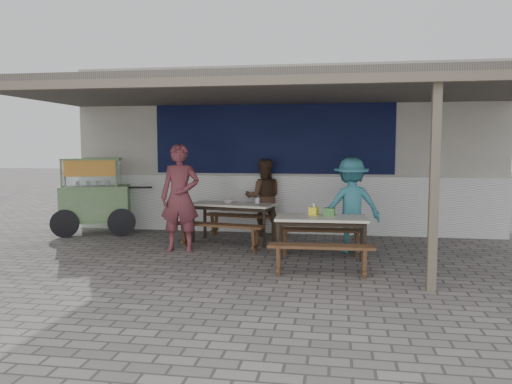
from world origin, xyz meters
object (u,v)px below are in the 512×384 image
Objects in this scene: table_right at (321,222)px; donation_box at (329,212)px; bench_left_wall at (245,220)px; bench_left_street at (220,230)px; patron_wall_side at (264,197)px; condiment_bowl at (229,201)px; table_left at (233,207)px; bench_right_street at (321,253)px; patron_right_table at (351,205)px; condiment_jar at (257,200)px; patron_street_side at (180,198)px; vendor_cart at (94,193)px; bench_right_wall at (321,235)px; tissue_box at (314,211)px.

table_right is 0.24m from donation_box.
bench_left_street is at bearing -90.00° from bench_left_wall.
condiment_bowl is (-0.56, -0.76, -0.00)m from patron_wall_side.
table_left is 1.10× the size of bench_right_street.
patron_right_table reaches higher than condiment_jar.
patron_street_side reaches higher than patron_wall_side.
patron_street_side reaches higher than bench_left_wall.
vendor_cart is 8.43× the size of condiment_bowl.
patron_right_table is at bearing 73.40° from bench_right_street.
table_left reaches higher than bench_right_wall.
bench_right_street is 1.38m from bench_right_wall.
bench_right_wall is at bearing -32.17° from bench_left_wall.
condiment_bowl is (0.01, 0.72, 0.43)m from bench_left_street.
bench_left_wall is 0.61m from patron_wall_side.
patron_right_table reaches higher than bench_left_street.
bench_left_street is 2.06m from table_right.
patron_right_table reaches higher than vendor_cart.
patron_street_side is at bearing -124.44° from condiment_bowl.
patron_right_table is 16.62× the size of condiment_jar.
patron_wall_side is at bearing 110.38° from bench_right_street.
patron_street_side reaches higher than condiment_jar.
table_left is at bearing 51.61° from patron_wall_side.
patron_street_side is at bearing -110.22° from bench_left_wall.
table_left is 2.23m from patron_right_table.
table_left is at bearing 151.48° from bench_right_wall.
table_left is 0.70m from bench_left_street.
table_left is 1.05× the size of patron_wall_side.
bench_right_street is (1.72, -2.22, -0.33)m from table_left.
donation_box is 2.43m from condiment_bowl.
vendor_cart is (-4.71, 1.31, 0.52)m from bench_right_wall.
table_right is at bearing -16.15° from bench_left_street.
patron_street_side is (-0.76, -0.85, 0.26)m from table_left.
tissue_box reaches higher than bench_left_wall.
table_right is at bearing -42.27° from condiment_bowl.
patron_wall_side is at bearing 47.97° from bench_left_wall.
vendor_cart is at bearing -166.84° from bench_left_wall.
vendor_cart is at bearing -24.90° from patron_right_table.
patron_street_side is at bearing -49.28° from vendor_cart.
condiment_jar is (-1.28, 2.35, 0.46)m from bench_right_street.
patron_street_side is (2.28, -1.32, 0.08)m from vendor_cart.
table_left is 7.45× the size of condiment_bowl.
tissue_box reaches higher than condiment_jar.
tissue_box is at bearing -40.68° from vendor_cart.
table_left is at bearing -28.02° from vendor_cart.
patron_wall_side reaches higher than donation_box.
table_right reaches higher than bench_right_street.
patron_right_table reaches higher than donation_box.
condiment_jar is at bearing 78.42° from patron_wall_side.
condiment_jar is at bearing -24.70° from vendor_cart.
bench_left_street is at bearing -126.96° from condiment_jar.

